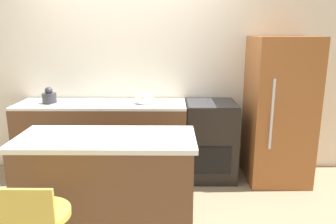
{
  "coord_description": "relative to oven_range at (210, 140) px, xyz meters",
  "views": [
    {
      "loc": [
        0.53,
        -3.5,
        1.77
      ],
      "look_at": [
        0.5,
        -0.32,
        0.98
      ],
      "focal_mm": 35.0,
      "sensor_mm": 36.0,
      "label": 1
    }
  ],
  "objects": [
    {
      "name": "oven_range",
      "position": [
        0.0,
        0.0,
        0.0
      ],
      "size": [
        0.6,
        0.63,
        0.95
      ],
      "color": "black",
      "rests_on": "ground_plane"
    },
    {
      "name": "ground_plane",
      "position": [
        -1.01,
        -0.33,
        -0.47
      ],
      "size": [
        14.0,
        14.0,
        0.0
      ],
      "primitive_type": "plane",
      "color": "#998466"
    },
    {
      "name": "kitchen_island",
      "position": [
        -1.02,
        -1.3,
        -0.0
      ],
      "size": [
        1.46,
        0.64,
        0.94
      ],
      "color": "brown",
      "rests_on": "ground_plane"
    },
    {
      "name": "wall_back",
      "position": [
        -1.01,
        0.34,
        0.83
      ],
      "size": [
        8.0,
        0.06,
        2.6
      ],
      "color": "silver",
      "rests_on": "ground_plane"
    },
    {
      "name": "mixing_bowl",
      "position": [
        -0.8,
        -0.03,
        0.53
      ],
      "size": [
        0.21,
        0.21,
        0.11
      ],
      "color": "white",
      "rests_on": "back_counter"
    },
    {
      "name": "back_counter",
      "position": [
        -1.32,
        0.0,
        -0.0
      ],
      "size": [
        2.02,
        0.61,
        0.95
      ],
      "color": "brown",
      "rests_on": "ground_plane"
    },
    {
      "name": "refrigerator",
      "position": [
        0.79,
        -0.05,
        0.39
      ],
      "size": [
        0.7,
        0.74,
        1.72
      ],
      "color": "#995628",
      "rests_on": "ground_plane"
    },
    {
      "name": "kettle",
      "position": [
        -1.93,
        -0.03,
        0.55
      ],
      "size": [
        0.17,
        0.17,
        0.19
      ],
      "color": "#333338",
      "rests_on": "back_counter"
    }
  ]
}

